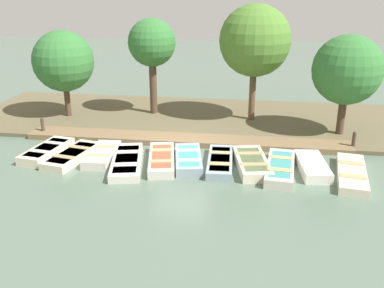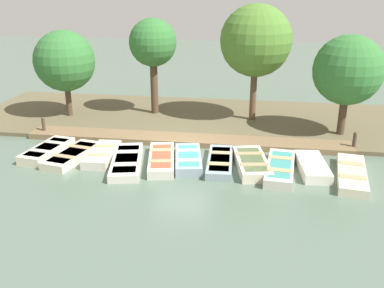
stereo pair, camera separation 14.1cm
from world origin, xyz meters
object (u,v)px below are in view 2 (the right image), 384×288
(rowboat_5, at_px, (188,159))
(mooring_post_near, at_px, (44,126))
(rowboat_4, at_px, (161,159))
(park_tree_center, at_px, (256,41))
(rowboat_6, at_px, (220,162))
(rowboat_7, at_px, (252,163))
(rowboat_10, at_px, (352,174))
(rowboat_9, at_px, (312,166))
(rowboat_1, at_px, (73,155))
(rowboat_8, at_px, (280,168))
(rowboat_0, at_px, (47,151))
(park_tree_right, at_px, (348,71))
(mooring_post_far, at_px, (354,142))
(rowboat_2, at_px, (102,154))
(park_tree_far_left, at_px, (65,61))
(rowboat_3, at_px, (127,161))
(park_tree_left, at_px, (153,44))

(rowboat_5, relative_size, mooring_post_near, 3.21)
(rowboat_4, distance_m, park_tree_center, 8.21)
(rowboat_6, xyz_separation_m, rowboat_7, (0.04, 1.28, 0.04))
(rowboat_6, distance_m, rowboat_10, 5.07)
(rowboat_9, relative_size, mooring_post_near, 2.92)
(rowboat_1, relative_size, mooring_post_near, 3.39)
(rowboat_1, distance_m, rowboat_4, 3.82)
(rowboat_8, bearing_deg, rowboat_5, -90.11)
(rowboat_0, height_order, park_tree_right, park_tree_right)
(rowboat_5, relative_size, mooring_post_far, 3.21)
(rowboat_6, height_order, park_tree_right, park_tree_right)
(rowboat_9, bearing_deg, rowboat_0, -95.30)
(rowboat_2, distance_m, park_tree_far_left, 7.06)
(rowboat_7, bearing_deg, rowboat_6, -102.46)
(rowboat_4, xyz_separation_m, mooring_post_near, (-2.59, -6.40, 0.27))
(rowboat_3, distance_m, park_tree_far_left, 8.15)
(rowboat_3, relative_size, park_tree_left, 0.70)
(rowboat_9, bearing_deg, park_tree_far_left, -118.20)
(rowboat_8, bearing_deg, rowboat_3, -83.06)
(rowboat_4, bearing_deg, rowboat_8, 76.72)
(rowboat_10, bearing_deg, rowboat_2, -84.22)
(rowboat_7, bearing_deg, mooring_post_far, 108.41)
(mooring_post_near, bearing_deg, mooring_post_far, 90.00)
(rowboat_2, xyz_separation_m, rowboat_10, (0.46, 10.03, -0.02))
(rowboat_0, bearing_deg, rowboat_4, 95.74)
(rowboat_4, xyz_separation_m, park_tree_right, (-4.45, 7.76, 3.04))
(rowboat_4, xyz_separation_m, rowboat_9, (-0.20, 6.02, 0.01))
(park_tree_left, height_order, park_tree_center, park_tree_center)
(rowboat_5, relative_size, park_tree_far_left, 0.63)
(rowboat_4, height_order, mooring_post_near, mooring_post_near)
(rowboat_6, xyz_separation_m, park_tree_center, (-6.00, 1.15, 4.09))
(rowboat_5, relative_size, park_tree_right, 0.61)
(rowboat_0, relative_size, park_tree_right, 0.60)
(rowboat_9, distance_m, mooring_post_near, 12.65)
(rowboat_1, height_order, mooring_post_near, mooring_post_near)
(rowboat_1, bearing_deg, rowboat_4, 101.70)
(rowboat_7, bearing_deg, rowboat_10, 73.07)
(rowboat_3, relative_size, rowboat_5, 1.24)
(rowboat_4, distance_m, rowboat_10, 7.43)
(rowboat_3, height_order, rowboat_9, rowboat_9)
(rowboat_2, distance_m, rowboat_4, 2.61)
(rowboat_0, xyz_separation_m, rowboat_9, (0.01, 11.09, 0.00))
(rowboat_0, distance_m, rowboat_2, 2.47)
(rowboat_5, relative_size, park_tree_left, 0.56)
(rowboat_9, bearing_deg, mooring_post_far, 134.76)
(rowboat_3, height_order, mooring_post_near, mooring_post_near)
(rowboat_6, height_order, park_tree_left, park_tree_left)
(rowboat_2, distance_m, rowboat_9, 8.62)
(rowboat_7, relative_size, rowboat_8, 0.95)
(rowboat_2, height_order, rowboat_10, rowboat_2)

